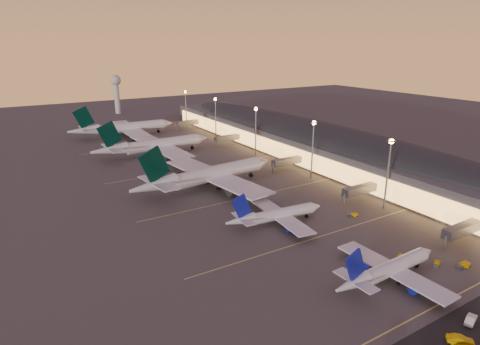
% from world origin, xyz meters
% --- Properties ---
extents(ground, '(700.00, 700.00, 0.00)m').
position_xyz_m(ground, '(0.00, 0.00, 0.00)').
color(ground, '#474542').
extents(airliner_narrow_south, '(35.76, 31.87, 12.80)m').
position_xyz_m(airliner_narrow_south, '(-1.68, -32.30, 3.31)').
color(airliner_narrow_south, silver).
rests_on(airliner_narrow_south, ground).
extents(airliner_narrow_north, '(35.85, 32.18, 12.80)m').
position_xyz_m(airliner_narrow_north, '(-5.82, 9.53, 3.31)').
color(airliner_narrow_north, silver).
rests_on(airliner_narrow_north, ground).
extents(airliner_wide_near, '(67.63, 62.12, 21.64)m').
position_xyz_m(airliner_wide_near, '(-9.16, 52.38, 5.57)').
color(airliner_wide_near, silver).
rests_on(airliner_wide_near, ground).
extents(airliner_wide_mid, '(65.67, 59.79, 21.03)m').
position_xyz_m(airliner_wide_mid, '(-10.25, 113.54, 5.41)').
color(airliner_wide_mid, silver).
rests_on(airliner_wide_mid, ground).
extents(airliner_wide_far, '(66.91, 60.73, 21.47)m').
position_xyz_m(airliner_wide_far, '(-11.36, 167.67, 5.53)').
color(airliner_wide_far, silver).
rests_on(airliner_wide_far, ground).
extents(terminal_building, '(56.35, 255.00, 17.46)m').
position_xyz_m(terminal_building, '(61.84, 72.47, 8.78)').
color(terminal_building, '#4A494E').
rests_on(terminal_building, ground).
extents(light_masts, '(2.20, 217.20, 25.90)m').
position_xyz_m(light_masts, '(36.00, 65.00, 17.55)').
color(light_masts, slate).
rests_on(light_masts, ground).
extents(radar_tower, '(9.00, 9.00, 32.50)m').
position_xyz_m(radar_tower, '(10.00, 260.00, 21.87)').
color(radar_tower, silver).
rests_on(radar_tower, ground).
extents(lane_markings, '(90.00, 180.36, 0.00)m').
position_xyz_m(lane_markings, '(0.00, 40.00, 0.01)').
color(lane_markings, '#D8C659').
rests_on(lane_markings, ground).
extents(baggage_tug_a, '(4.18, 1.92, 1.24)m').
position_xyz_m(baggage_tug_a, '(21.39, -38.58, 0.56)').
color(baggage_tug_a, '#C79500').
rests_on(baggage_tug_a, ground).
extents(baggage_tug_b, '(3.39, 2.37, 0.94)m').
position_xyz_m(baggage_tug_b, '(16.35, -34.14, 0.43)').
color(baggage_tug_b, '#C79500').
rests_on(baggage_tug_b, ground).
extents(baggage_tug_c, '(3.58, 2.74, 1.00)m').
position_xyz_m(baggage_tug_c, '(21.32, 0.85, 0.46)').
color(baggage_tug_c, '#C79500').
rests_on(baggage_tug_c, ground).
extents(baggage_tug_d, '(4.07, 2.32, 1.14)m').
position_xyz_m(baggage_tug_d, '(10.06, -27.18, 0.52)').
color(baggage_tug_d, '#C79500').
rests_on(baggage_tug_d, ground).
extents(service_van_b, '(4.82, 4.96, 1.69)m').
position_xyz_m(service_van_b, '(-7.06, -54.82, 0.85)').
color(service_van_b, '#C79500').
rests_on(service_van_b, ground).
extents(service_van_e, '(5.25, 3.21, 1.63)m').
position_xyz_m(service_van_e, '(0.94, -52.30, 0.82)').
color(service_van_e, silver).
rests_on(service_van_e, ground).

